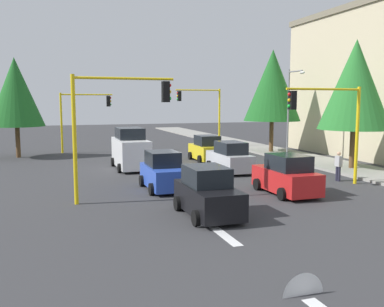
% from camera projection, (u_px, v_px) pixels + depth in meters
% --- Properties ---
extents(ground_plane, '(120.00, 120.00, 0.00)m').
position_uv_depth(ground_plane, '(193.00, 174.00, 26.98)').
color(ground_plane, '#353538').
extents(sidewalk_kerb, '(80.00, 4.00, 0.15)m').
position_uv_depth(sidewalk_kerb, '(294.00, 156.00, 34.99)').
color(sidewalk_kerb, gray).
rests_on(sidewalk_kerb, ground).
extents(lane_arrow_near, '(2.40, 1.10, 1.10)m').
position_uv_depth(lane_arrow_near, '(217.00, 229.00, 15.20)').
color(lane_arrow_near, silver).
rests_on(lane_arrow_near, ground).
extents(lane_arrow_mid, '(2.40, 1.10, 1.10)m').
position_uv_depth(lane_arrow_mid, '(316.00, 305.00, 9.55)').
color(lane_arrow_mid, silver).
rests_on(lane_arrow_mid, ground).
extents(traffic_signal_near_left, '(0.36, 4.59, 5.34)m').
position_uv_depth(traffic_signal_near_left, '(329.00, 116.00, 22.65)').
color(traffic_signal_near_left, yellow).
rests_on(traffic_signal_near_left, ground).
extents(traffic_signal_far_right, '(0.36, 4.59, 5.30)m').
position_uv_depth(traffic_signal_far_right, '(83.00, 110.00, 37.91)').
color(traffic_signal_far_right, yellow).
rests_on(traffic_signal_far_right, ground).
extents(traffic_signal_near_right, '(0.36, 4.59, 5.72)m').
position_uv_depth(traffic_signal_near_right, '(115.00, 113.00, 19.04)').
color(traffic_signal_near_right, yellow).
rests_on(traffic_signal_near_right, ground).
extents(traffic_signal_far_left, '(0.36, 4.59, 5.79)m').
position_uv_depth(traffic_signal_far_left, '(202.00, 106.00, 41.46)').
color(traffic_signal_far_left, yellow).
rests_on(traffic_signal_far_left, ground).
extents(street_lamp_curbside, '(2.15, 0.28, 7.00)m').
position_uv_depth(street_lamp_curbside, '(291.00, 104.00, 32.75)').
color(street_lamp_curbside, slate).
rests_on(street_lamp_curbside, ground).
extents(tree_roadside_near, '(4.67, 4.67, 8.55)m').
position_uv_depth(tree_roadside_near, '(355.00, 85.00, 27.73)').
color(tree_roadside_near, brown).
rests_on(tree_roadside_near, ground).
extents(tree_roadside_mid, '(4.91, 4.91, 9.00)m').
position_uv_depth(tree_roadside_mid, '(272.00, 86.00, 36.94)').
color(tree_roadside_mid, brown).
rests_on(tree_roadside_mid, ground).
extents(tree_opposite_side, '(4.40, 4.40, 8.05)m').
position_uv_depth(tree_opposite_side, '(15.00, 92.00, 34.15)').
color(tree_opposite_side, brown).
rests_on(tree_opposite_side, ground).
extents(delivery_van_white, '(4.80, 2.22, 2.77)m').
position_uv_depth(delivery_van_white, '(131.00, 150.00, 28.88)').
color(delivery_van_white, white).
rests_on(delivery_van_white, ground).
extents(car_black, '(3.85, 2.03, 1.98)m').
position_uv_depth(car_black, '(208.00, 194.00, 16.96)').
color(car_black, black).
rests_on(car_black, ground).
extents(car_silver, '(4.17, 2.02, 1.98)m').
position_uv_depth(car_silver, '(230.00, 158.00, 27.57)').
color(car_silver, '#B2B5BA').
rests_on(car_silver, ground).
extents(car_yellow, '(3.61, 2.08, 1.98)m').
position_uv_depth(car_yellow, '(207.00, 149.00, 32.66)').
color(car_yellow, yellow).
rests_on(car_yellow, ground).
extents(car_blue, '(3.74, 2.04, 1.98)m').
position_uv_depth(car_blue, '(163.00, 172.00, 22.07)').
color(car_blue, blue).
rests_on(car_blue, ground).
extents(car_red, '(3.98, 2.07, 1.98)m').
position_uv_depth(car_red, '(286.00, 176.00, 20.96)').
color(car_red, red).
rests_on(car_red, ground).
extents(pedestrian_crossing, '(0.40, 0.24, 1.70)m').
position_uv_depth(pedestrian_crossing, '(338.00, 165.00, 24.36)').
color(pedestrian_crossing, '#262638').
rests_on(pedestrian_crossing, ground).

